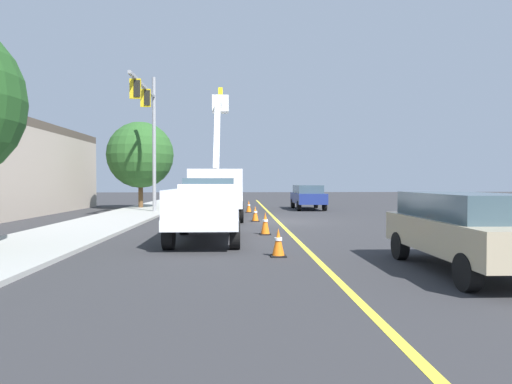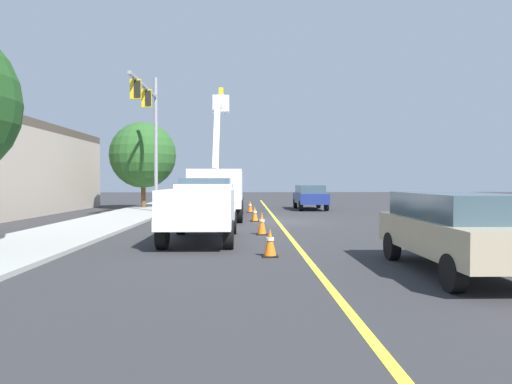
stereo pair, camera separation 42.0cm
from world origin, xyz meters
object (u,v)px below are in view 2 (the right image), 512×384
service_pickup_truck (202,207)px  passing_minivan (310,195)px  traffic_cone_trailing (250,207)px  trailing_sedan (456,227)px  utility_bucket_truck (219,188)px  traffic_signal_mast (150,120)px  traffic_cone_leading (270,243)px  traffic_cone_mid_front (262,223)px  traffic_cone_mid_rear (255,214)px

service_pickup_truck → passing_minivan: bearing=-21.2°
traffic_cone_trailing → trailing_sedan: bearing=-168.6°
utility_bucket_truck → trailing_sedan: utility_bucket_truck is taller
passing_minivan → traffic_signal_mast: traffic_signal_mast is taller
service_pickup_truck → traffic_cone_trailing: 13.48m
traffic_cone_trailing → traffic_signal_mast: 7.99m
traffic_cone_leading → traffic_signal_mast: bearing=21.7°
passing_minivan → traffic_cone_trailing: bearing=124.6°
traffic_cone_trailing → traffic_signal_mast: (-1.84, 5.86, 5.12)m
traffic_cone_trailing → traffic_cone_mid_front: bearing=-179.8°
traffic_cone_mid_rear → traffic_signal_mast: (4.47, 5.87, 5.12)m
trailing_sedan → traffic_cone_mid_front: 7.91m
traffic_cone_mid_rear → passing_minivan: bearing=-24.7°
service_pickup_truck → traffic_cone_leading: service_pickup_truck is taller
service_pickup_truck → traffic_cone_mid_front: size_ratio=6.73×
traffic_cone_mid_front → traffic_signal_mast: traffic_signal_mast is taller
service_pickup_truck → trailing_sedan: size_ratio=1.17×
service_pickup_truck → traffic_signal_mast: 12.85m
utility_bucket_truck → traffic_signal_mast: traffic_signal_mast is taller
service_pickup_truck → traffic_cone_mid_rear: (6.99, -2.04, -0.75)m
traffic_cone_mid_front → traffic_cone_mid_rear: bearing=0.3°
traffic_cone_trailing → traffic_signal_mast: bearing=107.4°
passing_minivan → traffic_signal_mast: 12.09m
trailing_sedan → traffic_cone_leading: bearing=60.2°
trailing_sedan → traffic_cone_trailing: trailing_sedan is taller
passing_minivan → traffic_cone_mid_rear: bearing=155.3°
traffic_cone_mid_rear → traffic_signal_mast: 8.98m
passing_minivan → traffic_cone_mid_front: size_ratio=5.77×
utility_bucket_truck → traffic_cone_mid_rear: (-2.35, -1.82, -1.25)m
utility_bucket_truck → traffic_cone_trailing: utility_bucket_truck is taller
passing_minivan → traffic_cone_trailing: size_ratio=6.42×
service_pickup_truck → passing_minivan: 17.44m
service_pickup_truck → traffic_cone_mid_rear: bearing=-16.3°
utility_bucket_truck → service_pickup_truck: utility_bucket_truck is taller
passing_minivan → traffic_cone_mid_front: passing_minivan is taller
utility_bucket_truck → traffic_signal_mast: size_ratio=0.99×
traffic_cone_mid_rear → traffic_cone_trailing: 6.31m
passing_minivan → traffic_cone_mid_front: (-14.69, 4.24, -0.56)m
service_pickup_truck → traffic_cone_leading: bearing=-148.0°
utility_bucket_truck → traffic_cone_leading: bearing=-171.9°
traffic_signal_mast → passing_minivan: bearing=-64.7°
trailing_sedan → traffic_cone_trailing: (18.68, 3.77, -0.60)m
trailing_sedan → traffic_signal_mast: bearing=29.8°
traffic_signal_mast → traffic_cone_trailing: bearing=-72.6°
traffic_cone_mid_front → traffic_cone_mid_rear: 5.42m
service_pickup_truck → traffic_cone_mid_front: service_pickup_truck is taller
trailing_sedan → traffic_cone_mid_rear: 12.94m
trailing_sedan → service_pickup_truck: bearing=47.2°
utility_bucket_truck → service_pickup_truck: (-9.35, 0.22, -0.50)m
traffic_cone_trailing → traffic_cone_leading: bearing=179.9°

